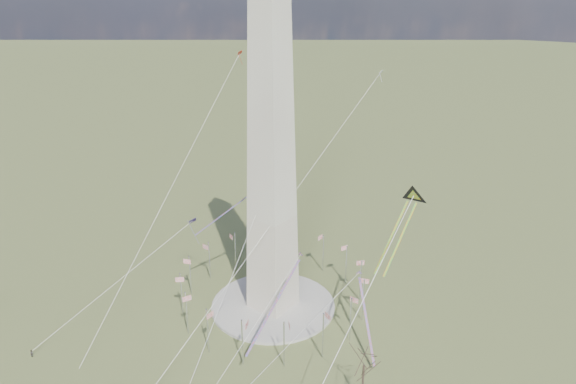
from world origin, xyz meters
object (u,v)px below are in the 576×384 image
Objects in this scene: person_west at (32,353)px; kite_delta_black at (412,200)px; washington_monument at (271,149)px; tree_near at (364,362)px.

kite_delta_black is (70.81, 61.64, 39.27)m from person_west.
person_west is 0.10× the size of kite_delta_black.
washington_monument reaches higher than person_west.
tree_near is 38.27m from kite_delta_black.
washington_monument is 38.03m from kite_delta_black.
person_west is at bearing -153.65° from tree_near.
person_west is at bearing -122.27° from washington_monument.
kite_delta_black is (-3.25, 24.95, 28.83)m from tree_near.
washington_monument is 52.62× the size of person_west.
tree_near is at bearing 93.73° from kite_delta_black.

